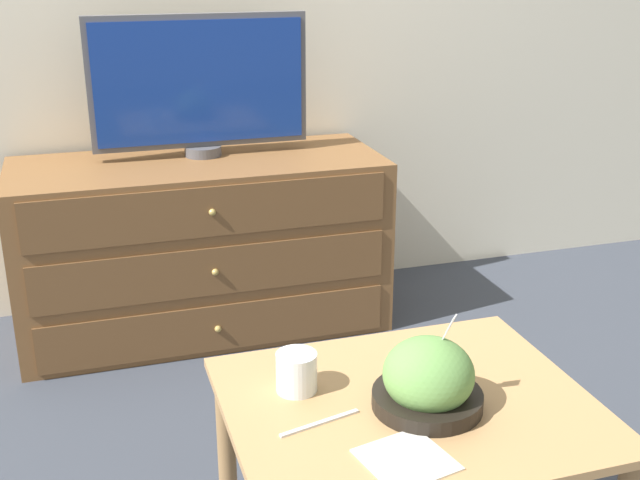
% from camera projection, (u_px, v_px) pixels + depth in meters
% --- Properties ---
extents(ground_plane, '(12.00, 12.00, 0.00)m').
position_uv_depth(ground_plane, '(217.00, 291.00, 3.40)').
color(ground_plane, '#383D47').
extents(dresser, '(1.33, 0.56, 0.65)m').
position_uv_depth(dresser, '(202.00, 245.00, 2.99)').
color(dresser, brown).
rests_on(dresser, ground_plane).
extents(tv, '(0.78, 0.13, 0.51)m').
position_uv_depth(tv, '(200.00, 84.00, 2.86)').
color(tv, '#515156').
rests_on(tv, dresser).
extents(coffee_table, '(0.76, 0.63, 0.48)m').
position_uv_depth(coffee_table, '(408.00, 432.00, 1.70)').
color(coffee_table, tan).
rests_on(coffee_table, ground_plane).
extents(takeout_bowl, '(0.23, 0.23, 0.20)m').
position_uv_depth(takeout_bowl, '(428.00, 381.00, 1.64)').
color(takeout_bowl, black).
rests_on(takeout_bowl, coffee_table).
extents(drink_cup, '(0.09, 0.09, 0.09)m').
position_uv_depth(drink_cup, '(297.00, 374.00, 1.71)').
color(drink_cup, beige).
rests_on(drink_cup, coffee_table).
extents(napkin, '(0.18, 0.18, 0.00)m').
position_uv_depth(napkin, '(406.00, 460.00, 1.49)').
color(napkin, silver).
rests_on(napkin, coffee_table).
extents(knife, '(0.18, 0.05, 0.01)m').
position_uv_depth(knife, '(320.00, 423.00, 1.60)').
color(knife, silver).
rests_on(knife, coffee_table).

